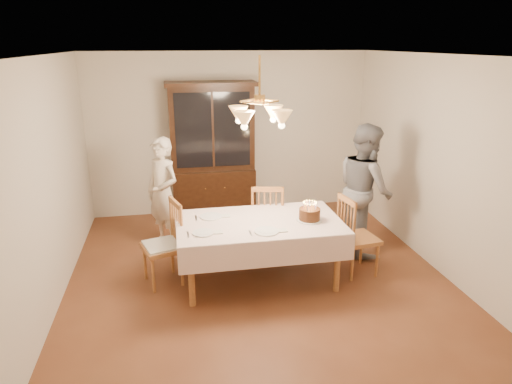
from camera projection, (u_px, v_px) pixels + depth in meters
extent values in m
plane|color=#592D19|center=(259.00, 279.00, 5.51)|extent=(5.00, 5.00, 0.00)
plane|color=white|center=(260.00, 55.00, 4.69)|extent=(5.00, 5.00, 0.00)
plane|color=beige|center=(230.00, 134.00, 7.43)|extent=(4.50, 0.00, 4.50)
plane|color=beige|center=(339.00, 290.00, 2.77)|extent=(4.50, 0.00, 4.50)
plane|color=beige|center=(46.00, 188.00, 4.70)|extent=(0.00, 5.00, 5.00)
plane|color=beige|center=(442.00, 167.00, 5.50)|extent=(0.00, 5.00, 5.00)
cube|color=#94582B|center=(259.00, 224.00, 5.28)|extent=(1.80, 1.00, 0.04)
cube|color=white|center=(259.00, 222.00, 5.27)|extent=(1.90, 1.10, 0.01)
cylinder|color=#94582B|center=(191.00, 276.00, 4.86)|extent=(0.07, 0.07, 0.71)
cylinder|color=#94582B|center=(337.00, 263.00, 5.15)|extent=(0.07, 0.07, 0.71)
cylinder|color=#94582B|center=(188.00, 244.00, 5.64)|extent=(0.07, 0.07, 0.71)
cylinder|color=#94582B|center=(315.00, 234.00, 5.93)|extent=(0.07, 0.07, 0.71)
cube|color=black|center=(214.00, 193.00, 7.41)|extent=(1.30, 0.50, 0.80)
cube|color=black|center=(212.00, 128.00, 7.12)|extent=(1.30, 0.40, 1.30)
cube|color=black|center=(213.00, 130.00, 6.94)|extent=(1.14, 0.01, 1.14)
cube|color=black|center=(211.00, 84.00, 6.86)|extent=(1.38, 0.54, 0.06)
cube|color=#94582B|center=(267.00, 222.00, 6.06)|extent=(0.51, 0.50, 0.05)
cube|color=#94582B|center=(268.00, 189.00, 5.72)|extent=(0.40, 0.11, 0.06)
cylinder|color=#94582B|center=(280.00, 233.00, 6.30)|extent=(0.04, 0.04, 0.43)
cylinder|color=#94582B|center=(254.00, 233.00, 6.30)|extent=(0.04, 0.04, 0.43)
cylinder|color=#94582B|center=(281.00, 244.00, 5.97)|extent=(0.04, 0.04, 0.43)
cylinder|color=#94582B|center=(253.00, 243.00, 5.98)|extent=(0.04, 0.04, 0.43)
cube|color=#94582B|center=(162.00, 248.00, 5.31)|extent=(0.53, 0.54, 0.05)
cube|color=#94582B|center=(175.00, 203.00, 5.23)|extent=(0.15, 0.39, 0.06)
cylinder|color=#94582B|center=(145.00, 263.00, 5.46)|extent=(0.04, 0.04, 0.43)
cylinder|color=#94582B|center=(153.00, 276.00, 5.16)|extent=(0.04, 0.04, 0.43)
cylinder|color=#94582B|center=(172.00, 257.00, 5.61)|extent=(0.04, 0.04, 0.43)
cylinder|color=#94582B|center=(182.00, 269.00, 5.31)|extent=(0.04, 0.04, 0.43)
cube|color=beige|center=(162.00, 245.00, 5.30)|extent=(0.48, 0.49, 0.03)
cube|color=#94582B|center=(358.00, 239.00, 5.55)|extent=(0.48, 0.50, 0.05)
cube|color=#94582B|center=(347.00, 200.00, 5.33)|extent=(0.09, 0.40, 0.06)
cylinder|color=#94582B|center=(377.00, 260.00, 5.52)|extent=(0.04, 0.04, 0.43)
cylinder|color=#94582B|center=(361.00, 248.00, 5.84)|extent=(0.04, 0.04, 0.43)
cylinder|color=#94582B|center=(352.00, 265.00, 5.41)|extent=(0.04, 0.04, 0.43)
cylinder|color=#94582B|center=(338.00, 252.00, 5.74)|extent=(0.04, 0.04, 0.43)
imported|color=white|center=(163.00, 193.00, 6.21)|extent=(0.64, 0.67, 1.54)
imported|color=slate|center=(365.00, 189.00, 6.05)|extent=(0.67, 0.86, 1.75)
cylinder|color=white|center=(309.00, 220.00, 5.29)|extent=(0.30, 0.30, 0.01)
cylinder|color=#361B0C|center=(310.00, 214.00, 5.27)|extent=(0.24, 0.24, 0.13)
cylinder|color=#598CD8|center=(316.00, 205.00, 5.25)|extent=(0.01, 0.01, 0.07)
sphere|color=#FFB23F|center=(316.00, 202.00, 5.24)|extent=(0.01, 0.01, 0.01)
cylinder|color=pink|center=(315.00, 204.00, 5.28)|extent=(0.01, 0.01, 0.07)
sphere|color=#FFB23F|center=(315.00, 201.00, 5.27)|extent=(0.01, 0.01, 0.01)
cylinder|color=#EACC66|center=(312.00, 204.00, 5.30)|extent=(0.01, 0.01, 0.07)
sphere|color=#FFB23F|center=(312.00, 201.00, 5.29)|extent=(0.01, 0.01, 0.01)
cylinder|color=#598CD8|center=(309.00, 204.00, 5.31)|extent=(0.01, 0.01, 0.07)
sphere|color=#FFB23F|center=(310.00, 200.00, 5.29)|extent=(0.01, 0.01, 0.01)
cylinder|color=pink|center=(307.00, 204.00, 5.30)|extent=(0.01, 0.01, 0.07)
sphere|color=#FFB23F|center=(307.00, 200.00, 5.29)|extent=(0.01, 0.01, 0.01)
cylinder|color=#EACC66|center=(305.00, 204.00, 5.28)|extent=(0.01, 0.01, 0.07)
sphere|color=#FFB23F|center=(305.00, 201.00, 5.27)|extent=(0.01, 0.01, 0.01)
cylinder|color=#598CD8|center=(304.00, 205.00, 5.26)|extent=(0.01, 0.01, 0.07)
sphere|color=#FFB23F|center=(304.00, 202.00, 5.24)|extent=(0.01, 0.01, 0.01)
cylinder|color=pink|center=(304.00, 206.00, 5.22)|extent=(0.01, 0.01, 0.07)
sphere|color=#FFB23F|center=(304.00, 203.00, 5.21)|extent=(0.01, 0.01, 0.01)
cylinder|color=#EACC66|center=(305.00, 207.00, 5.20)|extent=(0.01, 0.01, 0.07)
sphere|color=#FFB23F|center=(305.00, 204.00, 5.18)|extent=(0.01, 0.01, 0.01)
cylinder|color=#598CD8|center=(308.00, 208.00, 5.18)|extent=(0.01, 0.01, 0.07)
sphere|color=#FFB23F|center=(308.00, 204.00, 5.16)|extent=(0.01, 0.01, 0.01)
cylinder|color=pink|center=(310.00, 208.00, 5.17)|extent=(0.01, 0.01, 0.07)
sphere|color=#FFB23F|center=(311.00, 205.00, 5.16)|extent=(0.01, 0.01, 0.01)
cylinder|color=#EACC66|center=(313.00, 208.00, 5.17)|extent=(0.01, 0.01, 0.07)
sphere|color=#FFB23F|center=(313.00, 204.00, 5.16)|extent=(0.01, 0.01, 0.01)
cylinder|color=#598CD8|center=(315.00, 207.00, 5.19)|extent=(0.01, 0.01, 0.07)
sphere|color=#FFB23F|center=(315.00, 204.00, 5.18)|extent=(0.01, 0.01, 0.01)
cylinder|color=pink|center=(316.00, 206.00, 5.22)|extent=(0.01, 0.01, 0.07)
sphere|color=#FFB23F|center=(316.00, 203.00, 5.21)|extent=(0.01, 0.01, 0.01)
cylinder|color=white|center=(203.00, 233.00, 4.93)|extent=(0.23, 0.23, 0.02)
cube|color=silver|center=(188.00, 234.00, 4.90)|extent=(0.01, 0.16, 0.01)
cube|color=beige|center=(218.00, 232.00, 4.96)|extent=(0.10, 0.10, 0.01)
cylinder|color=white|center=(267.00, 231.00, 4.97)|extent=(0.27, 0.27, 0.02)
cube|color=silver|center=(251.00, 233.00, 4.94)|extent=(0.02, 0.16, 0.01)
cube|color=beige|center=(283.00, 230.00, 5.00)|extent=(0.10, 0.10, 0.01)
cylinder|color=white|center=(211.00, 217.00, 5.39)|extent=(0.26, 0.26, 0.02)
cube|color=silver|center=(196.00, 218.00, 5.36)|extent=(0.01, 0.16, 0.01)
cube|color=beige|center=(226.00, 216.00, 5.42)|extent=(0.10, 0.10, 0.01)
cylinder|color=#BF8C3F|center=(260.00, 75.00, 4.75)|extent=(0.02, 0.02, 0.40)
cylinder|color=#BF8C3F|center=(260.00, 99.00, 4.83)|extent=(0.12, 0.12, 0.10)
cone|color=#D8994C|center=(273.00, 113.00, 5.11)|extent=(0.22, 0.22, 0.18)
sphere|color=#FFD899|center=(273.00, 119.00, 5.13)|extent=(0.07, 0.07, 0.07)
cone|color=#D8994C|center=(238.00, 114.00, 5.04)|extent=(0.22, 0.22, 0.18)
sphere|color=#FFD899|center=(239.00, 121.00, 5.06)|extent=(0.07, 0.07, 0.07)
cone|color=#D8994C|center=(244.00, 120.00, 4.67)|extent=(0.22, 0.22, 0.18)
sphere|color=#FFD899|center=(244.00, 127.00, 4.69)|extent=(0.07, 0.07, 0.07)
cone|color=#D8994C|center=(282.00, 119.00, 4.74)|extent=(0.22, 0.22, 0.18)
sphere|color=#FFD899|center=(282.00, 125.00, 4.76)|extent=(0.07, 0.07, 0.07)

